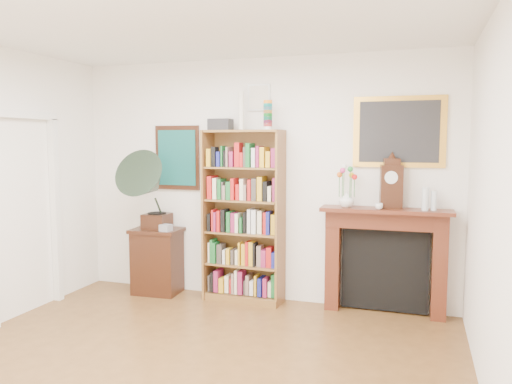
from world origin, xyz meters
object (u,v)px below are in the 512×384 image
cd_stack (166,228)px  gramophone (149,185)px  teacup (379,206)px  flower_vase (347,199)px  fireplace (385,251)px  mantel_clock (391,184)px  bottle_right (434,201)px  bookshelf (243,207)px  side_cabinet (157,261)px  bottle_left (425,199)px

cd_stack → gramophone: bearing=-174.4°
teacup → gramophone: bearing=-177.5°
flower_vase → fireplace: bearing=10.7°
mantel_clock → flower_vase: bearing=176.2°
fireplace → bottle_right: (0.47, -0.05, 0.57)m
cd_stack → teacup: 2.45m
teacup → bookshelf: bearing=177.5°
side_cabinet → fireplace: fireplace is taller
teacup → fireplace: bearing=66.9°
cd_stack → teacup: size_ratio=1.48×
cd_stack → bottle_left: bearing=3.3°
gramophone → mantel_clock: bearing=4.1°
side_cabinet → gramophone: size_ratio=0.83×
cd_stack → bottle_left: bottle_left is taller
bookshelf → gramophone: (-1.11, -0.18, 0.23)m
side_cabinet → teacup: (2.62, -0.02, 0.78)m
bottle_right → cd_stack: bearing=-176.2°
bottle_right → flower_vase: bearing=-178.4°
fireplace → teacup: teacup is taller
bookshelf → teacup: (1.52, -0.07, 0.07)m
mantel_clock → fireplace: bearing=145.8°
side_cabinet → fireplace: size_ratio=0.58×
bookshelf → bottle_right: bookshelf is taller
side_cabinet → mantel_clock: bearing=-0.5°
gramophone → mantel_clock: gramophone is taller
fireplace → flower_vase: 0.70m
flower_vase → mantel_clock: bearing=7.1°
cd_stack → flower_vase: 2.13m
bookshelf → cd_stack: bearing=-166.9°
side_cabinet → flower_vase: bearing=-1.5°
gramophone → bottle_left: gramophone is taller
bookshelf → gramophone: size_ratio=2.37×
teacup → flower_vase: bearing=168.1°
fireplace → bottle_right: bearing=-7.3°
gramophone → bottle_left: bearing=2.4°
side_cabinet → teacup: teacup is taller
fireplace → gramophone: gramophone is taller
fireplace → mantel_clock: mantel_clock is taller
fireplace → gramophone: (-2.69, -0.27, 0.66)m
bookshelf → teacup: size_ratio=28.14×
side_cabinet → bottle_right: bearing=-1.4°
gramophone → cd_stack: bearing=4.5°
mantel_clock → bottle_left: mantel_clock is taller
mantel_clock → flower_vase: size_ratio=3.08×
bookshelf → fireplace: (1.58, 0.08, -0.43)m
gramophone → bottle_right: bearing=2.8°
mantel_clock → flower_vase: mantel_clock is taller
cd_stack → mantel_clock: size_ratio=0.23×
teacup → mantel_clock: bearing=49.4°
side_cabinet → cd_stack: (0.19, -0.12, 0.44)m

